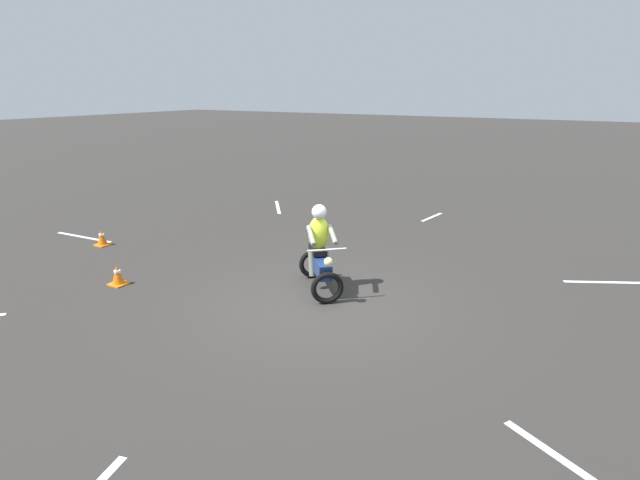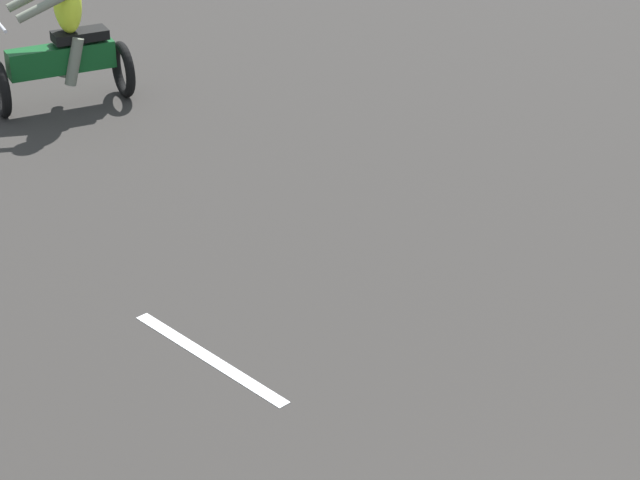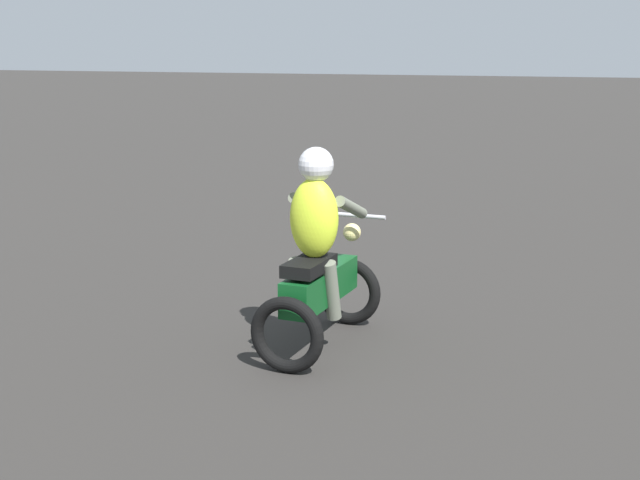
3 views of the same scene
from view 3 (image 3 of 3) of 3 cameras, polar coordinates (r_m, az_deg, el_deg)
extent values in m
torus|color=black|center=(7.89, 1.82, -3.31)|extent=(0.14, 0.61, 0.60)
torus|color=black|center=(6.75, -2.14, -6.09)|extent=(0.14, 0.61, 0.60)
cube|color=#0F4C1E|center=(7.25, 0.00, -2.93)|extent=(1.11, 0.31, 0.28)
cube|color=black|center=(7.00, -0.69, -1.64)|extent=(0.58, 0.30, 0.10)
cylinder|color=silver|center=(7.68, 1.73, 1.63)|extent=(0.08, 0.70, 0.04)
sphere|color=#F2E08C|center=(7.84, 2.06, 0.50)|extent=(0.17, 0.17, 0.16)
ellipsoid|color=#D8F233|center=(7.01, -0.38, 1.40)|extent=(0.31, 0.42, 0.64)
cylinder|color=slate|center=(7.20, 2.02, 2.10)|extent=(0.55, 0.13, 0.27)
cylinder|color=slate|center=(7.35, -0.90, 2.32)|extent=(0.55, 0.13, 0.27)
cylinder|color=slate|center=(7.11, 0.73, -3.25)|extent=(0.25, 0.14, 0.51)
cylinder|color=slate|center=(7.21, -1.33, -3.01)|extent=(0.25, 0.14, 0.51)
sphere|color=silver|center=(6.98, -0.25, 4.84)|extent=(0.30, 0.30, 0.28)
camera|label=1|loc=(12.47, -7.44, 18.29)|focal=28.00mm
camera|label=2|loc=(17.72, -36.64, 17.97)|focal=70.00mm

